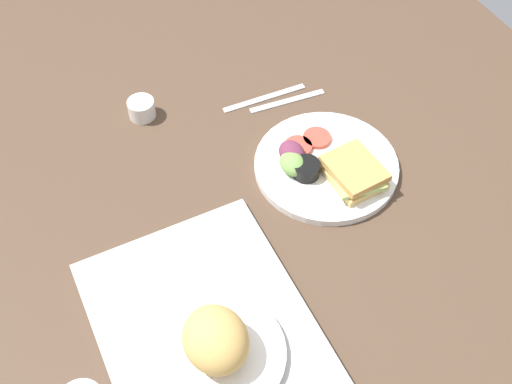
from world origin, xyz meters
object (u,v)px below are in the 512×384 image
(bread_plate_near, at_px, (217,346))
(fork, at_px, (287,101))
(knife, at_px, (264,98))
(espresso_cup, at_px, (142,109))
(plate_with_salad, at_px, (326,166))
(serving_tray, at_px, (210,337))

(bread_plate_near, relative_size, fork, 1.23)
(fork, distance_m, knife, 0.05)
(espresso_cup, relative_size, knife, 0.29)
(espresso_cup, xyz_separation_m, knife, (-0.07, -0.25, -0.02))
(bread_plate_near, distance_m, fork, 0.60)
(plate_with_salad, bearing_deg, espresso_cup, 41.64)
(espresso_cup, bearing_deg, fork, -108.15)
(plate_with_salad, bearing_deg, serving_tray, 123.18)
(serving_tray, distance_m, bread_plate_near, 0.06)
(fork, bearing_deg, plate_with_salad, 88.23)
(serving_tray, xyz_separation_m, espresso_cup, (0.53, -0.08, 0.01))
(bread_plate_near, distance_m, plate_with_salad, 0.44)
(bread_plate_near, relative_size, knife, 1.10)
(serving_tray, distance_m, plate_with_salad, 0.41)
(fork, bearing_deg, knife, -31.98)
(bread_plate_near, bearing_deg, serving_tray, -1.80)
(serving_tray, bearing_deg, fork, -40.50)
(bread_plate_near, bearing_deg, plate_with_salad, -52.76)
(bread_plate_near, height_order, fork, bread_plate_near)
(serving_tray, distance_m, fork, 0.57)
(serving_tray, height_order, bread_plate_near, bread_plate_near)
(plate_with_salad, xyz_separation_m, espresso_cup, (0.30, 0.27, 0.00))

